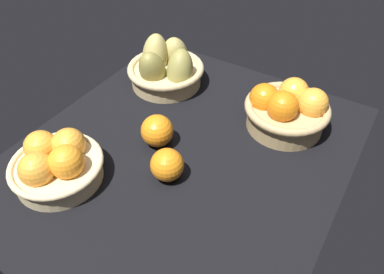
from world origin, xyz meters
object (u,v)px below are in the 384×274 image
basket_far_left (56,163)px  basket_far_right_pears (166,69)px  basket_near_right (287,109)px  loose_orange_back_gap (157,131)px  loose_orange_front_gap (167,165)px

basket_far_left → basket_far_right_pears: (42.67, 1.04, 0.51)cm
basket_near_right → loose_orange_back_gap: size_ratio=2.69×
basket_near_right → loose_orange_back_gap: 32.31cm
basket_far_left → basket_far_right_pears: size_ratio=0.88×
loose_orange_back_gap → basket_near_right: bearing=-46.4°
basket_near_right → loose_orange_front_gap: (-30.14, 15.17, -1.50)cm
basket_far_left → basket_near_right: 55.47cm
loose_orange_front_gap → loose_orange_back_gap: bearing=46.2°
basket_far_right_pears → loose_orange_back_gap: (-22.18, -12.97, -0.92)cm
basket_far_right_pears → basket_near_right: bearing=-89.8°
basket_far_right_pears → basket_near_right: (0.10, -36.34, 0.37)cm
basket_far_right_pears → basket_near_right: size_ratio=1.09×
basket_far_right_pears → loose_orange_back_gap: bearing=-149.7°
basket_far_left → basket_far_right_pears: bearing=1.4°
basket_far_right_pears → basket_near_right: basket_far_right_pears is taller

